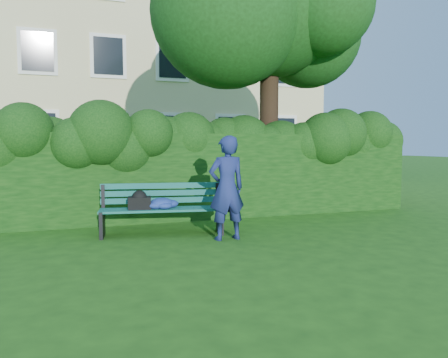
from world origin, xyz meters
name	(u,v)px	position (x,y,z in m)	size (l,w,h in m)	color
ground	(236,237)	(0.00, 0.00, 0.00)	(80.00, 80.00, 0.00)	#204B14
apartment_building	(127,48)	(0.00, 13.99, 6.00)	(16.00, 8.08, 12.00)	#CDBE89
hedge	(199,176)	(0.00, 2.20, 0.90)	(10.00, 1.00, 1.80)	black
tree	(264,7)	(1.89, 3.04, 4.88)	(5.57, 4.49, 6.94)	black
park_bench	(158,206)	(-1.21, 0.64, 0.50)	(2.19, 0.89, 0.89)	#115749
man_reading	(227,188)	(-0.21, -0.13, 0.86)	(0.63, 0.41, 1.73)	navy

